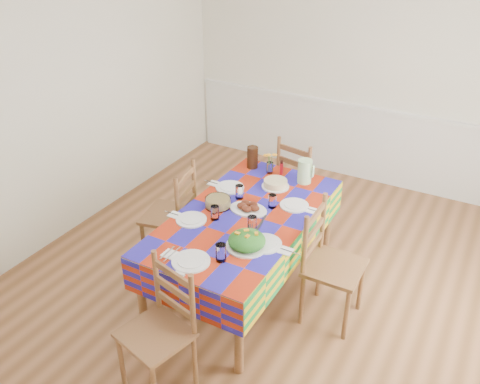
{
  "coord_description": "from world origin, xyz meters",
  "views": [
    {
      "loc": [
        1.43,
        -3.09,
        2.92
      ],
      "look_at": [
        -0.3,
        -0.0,
        0.93
      ],
      "focal_mm": 38.0,
      "sensor_mm": 36.0,
      "label": 1
    }
  ],
  "objects_px": {
    "chair_far": "(300,182)",
    "chair_right": "(329,265)",
    "chair_left": "(173,215)",
    "green_pitcher": "(305,171)",
    "tea_pitcher": "(252,157)",
    "dining_table": "(245,222)",
    "meat_platter": "(248,208)",
    "chair_near": "(160,331)"
  },
  "relations": [
    {
      "from": "dining_table",
      "to": "chair_near",
      "type": "height_order",
      "value": "chair_near"
    },
    {
      "from": "green_pitcher",
      "to": "chair_right",
      "type": "bearing_deg",
      "value": -53.97
    },
    {
      "from": "meat_platter",
      "to": "chair_far",
      "type": "height_order",
      "value": "chair_far"
    },
    {
      "from": "dining_table",
      "to": "tea_pitcher",
      "type": "relative_size",
      "value": 8.88
    },
    {
      "from": "chair_left",
      "to": "chair_right",
      "type": "xyz_separation_m",
      "value": [
        1.5,
        -0.01,
        0.01
      ]
    },
    {
      "from": "chair_right",
      "to": "chair_far",
      "type": "bearing_deg",
      "value": 31.64
    },
    {
      "from": "chair_far",
      "to": "tea_pitcher",
      "type": "bearing_deg",
      "value": 61.42
    },
    {
      "from": "chair_near",
      "to": "chair_far",
      "type": "bearing_deg",
      "value": 104.74
    },
    {
      "from": "chair_far",
      "to": "chair_left",
      "type": "distance_m",
      "value": 1.39
    },
    {
      "from": "chair_left",
      "to": "meat_platter",
      "type": "bearing_deg",
      "value": 82.74
    },
    {
      "from": "tea_pitcher",
      "to": "chair_left",
      "type": "relative_size",
      "value": 0.21
    },
    {
      "from": "dining_table",
      "to": "chair_near",
      "type": "bearing_deg",
      "value": -89.47
    },
    {
      "from": "chair_left",
      "to": "chair_far",
      "type": "bearing_deg",
      "value": 136.05
    },
    {
      "from": "dining_table",
      "to": "chair_right",
      "type": "xyz_separation_m",
      "value": [
        0.75,
        -0.0,
        -0.16
      ]
    },
    {
      "from": "dining_table",
      "to": "green_pitcher",
      "type": "xyz_separation_m",
      "value": [
        0.2,
        0.75,
        0.19
      ]
    },
    {
      "from": "green_pitcher",
      "to": "chair_near",
      "type": "height_order",
      "value": "chair_near"
    },
    {
      "from": "tea_pitcher",
      "to": "chair_left",
      "type": "bearing_deg",
      "value": -117.28
    },
    {
      "from": "meat_platter",
      "to": "green_pitcher",
      "type": "bearing_deg",
      "value": 73.01
    },
    {
      "from": "dining_table",
      "to": "chair_left",
      "type": "xyz_separation_m",
      "value": [
        -0.75,
        0.01,
        -0.17
      ]
    },
    {
      "from": "chair_left",
      "to": "dining_table",
      "type": "bearing_deg",
      "value": 77.51
    },
    {
      "from": "tea_pitcher",
      "to": "chair_right",
      "type": "height_order",
      "value": "chair_right"
    },
    {
      "from": "chair_near",
      "to": "chair_right",
      "type": "height_order",
      "value": "chair_right"
    },
    {
      "from": "chair_near",
      "to": "meat_platter",
      "type": "bearing_deg",
      "value": 105.05
    },
    {
      "from": "green_pitcher",
      "to": "tea_pitcher",
      "type": "bearing_deg",
      "value": 176.44
    },
    {
      "from": "chair_left",
      "to": "chair_right",
      "type": "relative_size",
      "value": 0.99
    },
    {
      "from": "chair_far",
      "to": "chair_near",
      "type": "bearing_deg",
      "value": 102.19
    },
    {
      "from": "chair_left",
      "to": "green_pitcher",
      "type": "bearing_deg",
      "value": 116.13
    },
    {
      "from": "chair_near",
      "to": "chair_far",
      "type": "relative_size",
      "value": 0.99
    },
    {
      "from": "chair_right",
      "to": "chair_near",
      "type": "bearing_deg",
      "value": 147.27
    },
    {
      "from": "meat_platter",
      "to": "chair_near",
      "type": "distance_m",
      "value": 1.29
    },
    {
      "from": "meat_platter",
      "to": "chair_far",
      "type": "xyz_separation_m",
      "value": [
        -0.0,
        1.12,
        -0.28
      ]
    },
    {
      "from": "chair_far",
      "to": "chair_right",
      "type": "relative_size",
      "value": 0.96
    },
    {
      "from": "tea_pitcher",
      "to": "chair_near",
      "type": "xyz_separation_m",
      "value": [
        0.36,
        -1.97,
        -0.37
      ]
    },
    {
      "from": "green_pitcher",
      "to": "chair_far",
      "type": "height_order",
      "value": "chair_far"
    },
    {
      "from": "chair_far",
      "to": "dining_table",
      "type": "bearing_deg",
      "value": 102.14
    },
    {
      "from": "tea_pitcher",
      "to": "meat_platter",
      "type": "bearing_deg",
      "value": -64.4
    },
    {
      "from": "meat_platter",
      "to": "dining_table",
      "type": "bearing_deg",
      "value": -84.52
    },
    {
      "from": "meat_platter",
      "to": "chair_right",
      "type": "bearing_deg",
      "value": -5.2
    },
    {
      "from": "tea_pitcher",
      "to": "chair_far",
      "type": "bearing_deg",
      "value": 49.72
    },
    {
      "from": "green_pitcher",
      "to": "chair_right",
      "type": "xyz_separation_m",
      "value": [
        0.55,
        -0.75,
        -0.35
      ]
    },
    {
      "from": "meat_platter",
      "to": "green_pitcher",
      "type": "xyz_separation_m",
      "value": [
        0.21,
        0.68,
        0.08
      ]
    },
    {
      "from": "chair_near",
      "to": "chair_far",
      "type": "distance_m",
      "value": 2.37
    }
  ]
}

